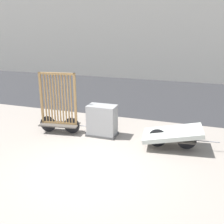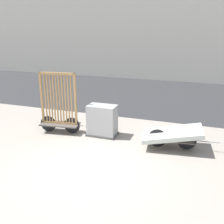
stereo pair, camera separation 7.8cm
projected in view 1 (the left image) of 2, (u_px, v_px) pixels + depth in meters
name	position (u px, v px, depth m)	size (l,w,h in m)	color
ground_plane	(87.00, 170.00, 6.74)	(60.00, 60.00, 0.00)	gray
road_strip	(149.00, 94.00, 14.39)	(56.00, 8.38, 0.01)	#2D2D30
bike_cart_with_bedframe	(59.00, 111.00, 8.93)	(2.07, 0.74, 2.10)	#4C4742
bike_cart_with_mattress	(172.00, 134.00, 7.86)	(2.29, 1.23, 0.70)	#4C4742
utility_cabinet	(102.00, 122.00, 8.77)	(1.01, 0.61, 1.05)	#4C4C4C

